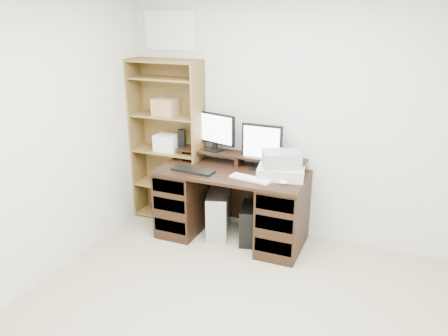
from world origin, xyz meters
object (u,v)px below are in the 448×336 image
Objects in this scene: tower_black at (249,223)px; desk at (232,204)px; printer at (281,172)px; monitor_small at (262,145)px; tower_silver at (218,213)px; monitor_wide at (215,130)px; bookshelf at (168,141)px.

desk is at bearing 169.97° from tower_black.
tower_black is at bearing 170.37° from printer.
tower_silver is (-0.42, -0.15, -0.76)m from monitor_small.
monitor_wide is 1.20× the size of tower_black.
tower_silver is (-0.67, 0.02, -0.57)m from printer.
monitor_wide is 0.86m from printer.
monitor_wide is at bearing 143.44° from tower_black.
desk reaches higher than tower_silver.
bookshelf is (-1.04, 0.20, 0.72)m from tower_black.
monitor_small is 1.11× the size of tower_black.
bookshelf reaches higher than monitor_small.
desk is 0.65m from printer.
tower_silver is (0.12, -0.19, -0.86)m from monitor_wide.
printer reaches higher than desk.
desk is 3.01× the size of monitor_wide.
desk is 3.61× the size of tower_black.
monitor_small is at bearing 12.63° from monitor_wide.
monitor_wide reaches higher than desk.
bookshelf reaches higher than tower_silver.
printer is at bearing -12.30° from tower_black.
desk is 0.68m from monitor_small.
printer is at bearing -19.16° from tower_silver.
monitor_small is 0.97× the size of tower_silver.
tower_silver is (-0.17, 0.03, -0.15)m from desk.
printer reaches higher than tower_silver.
tower_silver is at bearing -42.08° from monitor_wide.
monitor_wide is 1.04m from tower_black.
bookshelf is (-0.68, 0.18, 0.68)m from tower_silver.
tower_black is (0.48, -0.21, -0.90)m from monitor_wide.
monitor_small reaches higher than tower_silver.
monitor_wide is 0.54m from monitor_small.
printer is at bearing 1.75° from monitor_wide.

